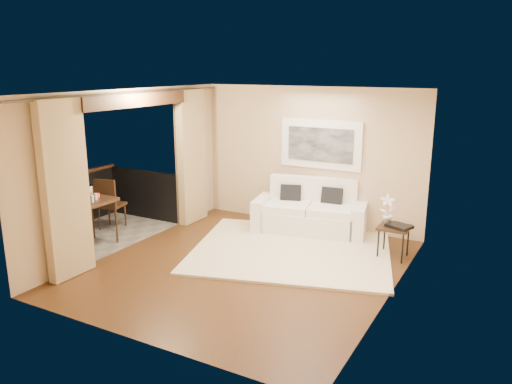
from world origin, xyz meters
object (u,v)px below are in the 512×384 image
Objects in this scene: side_table at (394,230)px; sofa at (310,213)px; balcony_chair_near at (77,222)px; ice_bucket at (88,191)px; bistro_table at (91,204)px; balcony_chair_far at (108,200)px; orchid at (388,209)px.

sofa is at bearing 160.98° from side_table.
balcony_chair_near reaches higher than side_table.
balcony_chair_near is at bearing -71.91° from ice_bucket.
sofa reaches higher than bistro_table.
balcony_chair_near is at bearing -94.42° from bistro_table.
balcony_chair_far is 5.06× the size of ice_bucket.
orchid is 0.59× the size of bistro_table.
balcony_chair_far is 1.14× the size of balcony_chair_near.
ice_bucket is (-0.14, 0.42, 0.42)m from balcony_chair_near.
sofa is 4.19m from balcony_chair_near.
balcony_chair_near is (-4.79, -2.25, 0.03)m from side_table.
side_table is 2.67× the size of ice_bucket.
orchid is at bearing 20.10° from balcony_chair_near.
balcony_chair_far is (-5.13, -1.19, 0.11)m from side_table.
sofa is at bearing 162.63° from orchid.
bistro_table is 0.82× the size of balcony_chair_far.
orchid reaches higher than balcony_chair_near.
balcony_chair_far is at bearing 100.67° from balcony_chair_near.
orchid is 5.16m from ice_bucket.
balcony_chair_near is (-0.02, -0.30, -0.24)m from bistro_table.
bistro_table is 0.85m from balcony_chair_far.
ice_bucket is (-0.16, 0.12, 0.18)m from bistro_table.
sofa is at bearing -166.10° from balcony_chair_far.
side_table is at bearing -31.02° from sofa.
balcony_chair_far is 0.75m from ice_bucket.
orchid is 5.14m from balcony_chair_far.
sofa is 3.99m from bistro_table.
ice_bucket reaches higher than sofa.
bistro_table is 0.39m from balcony_chair_near.
balcony_chair_near is 4.44× the size of ice_bucket.
ice_bucket is at bearing 101.38° from balcony_chair_near.
bistro_table reaches higher than side_table.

